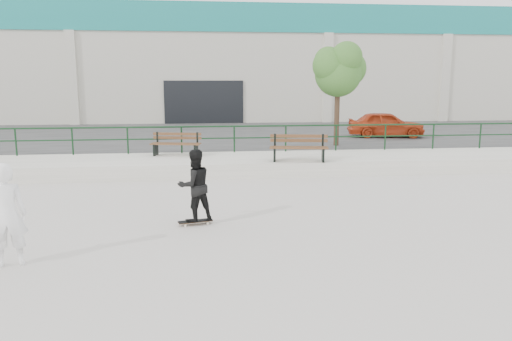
{
  "coord_description": "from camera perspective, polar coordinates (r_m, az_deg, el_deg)",
  "views": [
    {
      "loc": [
        -0.32,
        -8.17,
        3.25
      ],
      "look_at": [
        0.84,
        2.0,
        1.38
      ],
      "focal_mm": 35.0,
      "sensor_mm": 36.0,
      "label": 1
    }
  ],
  "objects": [
    {
      "name": "ground",
      "position": [
        8.8,
        -4.02,
        -11.35
      ],
      "size": [
        120.0,
        120.0,
        0.0
      ],
      "primitive_type": "plane",
      "color": "#BAB3AA",
      "rests_on": "ground"
    },
    {
      "name": "ledge",
      "position": [
        17.93,
        -5.38,
        0.66
      ],
      "size": [
        30.0,
        3.0,
        0.5
      ],
      "primitive_type": "cube",
      "color": "silver",
      "rests_on": "ground"
    },
    {
      "name": "parking_strip",
      "position": [
        26.35,
        -5.77,
        3.75
      ],
      "size": [
        60.0,
        14.0,
        0.5
      ],
      "primitive_type": "cube",
      "color": "#323232",
      "rests_on": "ground"
    },
    {
      "name": "railing",
      "position": [
        19.08,
        -5.51,
        4.26
      ],
      "size": [
        28.0,
        0.06,
        1.03
      ],
      "color": "#13361B",
      "rests_on": "ledge"
    },
    {
      "name": "commercial_building",
      "position": [
        40.19,
        -6.17,
        12.17
      ],
      "size": [
        44.2,
        16.33,
        8.0
      ],
      "color": "beige",
      "rests_on": "ground"
    },
    {
      "name": "bench_left",
      "position": [
        18.6,
        -9.12,
        3.0
      ],
      "size": [
        1.89,
        0.89,
        0.84
      ],
      "rotation": [
        0.0,
        0.0,
        -0.21
      ],
      "color": "#4E2B1A",
      "rests_on": "ledge"
    },
    {
      "name": "bench_right",
      "position": [
        17.13,
        4.92,
        2.59
      ],
      "size": [
        2.05,
        0.92,
        0.91
      ],
      "rotation": [
        0.0,
        0.0,
        -0.18
      ],
      "color": "#4E2B1A",
      "rests_on": "ledge"
    },
    {
      "name": "tree",
      "position": [
        21.36,
        9.45,
        11.44
      ],
      "size": [
        2.41,
        2.14,
        4.29
      ],
      "color": "#493324",
      "rests_on": "parking_strip"
    },
    {
      "name": "red_car",
      "position": [
        25.14,
        14.62,
        5.15
      ],
      "size": [
        3.83,
        2.07,
        1.24
      ],
      "primitive_type": "imported",
      "rotation": [
        0.0,
        0.0,
        1.4
      ],
      "color": "#BC3917",
      "rests_on": "parking_strip"
    },
    {
      "name": "skateboard",
      "position": [
        11.48,
        -6.94,
        -5.8
      ],
      "size": [
        0.81,
        0.38,
        0.09
      ],
      "rotation": [
        0.0,
        0.0,
        0.25
      ],
      "color": "black",
      "rests_on": "ground"
    },
    {
      "name": "standing_skater",
      "position": [
        11.28,
        -7.03,
        -1.71
      ],
      "size": [
        0.98,
        0.89,
        1.63
      ],
      "primitive_type": "imported",
      "rotation": [
        0.0,
        0.0,
        3.57
      ],
      "color": "black",
      "rests_on": "skateboard"
    },
    {
      "name": "seated_skater",
      "position": [
        9.75,
        -26.65,
        -4.57
      ],
      "size": [
        0.77,
        0.6,
        1.85
      ],
      "primitive_type": "imported",
      "rotation": [
        0.0,
        0.0,
        3.4
      ],
      "color": "white",
      "rests_on": "ground"
    }
  ]
}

